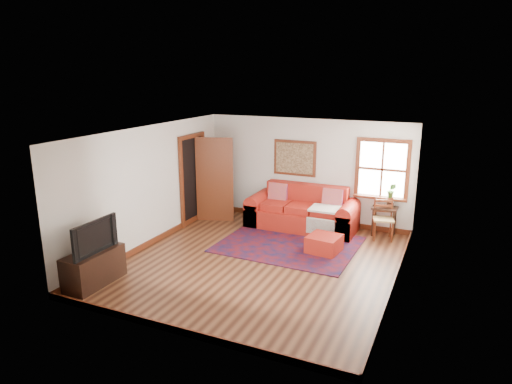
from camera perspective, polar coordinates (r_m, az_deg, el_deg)
The scene contains 13 objects.
ground at distance 8.86m, azimuth 0.54°, elevation -8.79°, with size 5.50×5.50×0.00m, color #3B1C0F.
room_envelope at distance 8.35m, azimuth 0.61°, elevation 1.69°, with size 5.04×5.54×2.52m.
window at distance 10.49m, azimuth 15.59°, elevation 1.97°, with size 1.18×0.20×1.38m.
doorway at distance 11.00m, azimuth -6.25°, elevation 1.71°, with size 0.89×1.08×2.14m.
framed_artwork at distance 10.94m, azimuth 4.86°, elevation 4.25°, with size 1.05×0.07×0.85m.
persian_rug at distance 9.73m, azimuth 4.09°, elevation -6.53°, with size 2.79×2.23×0.02m, color #5B0D11.
red_leather_sofa at distance 10.70m, azimuth 5.84°, elevation -2.77°, with size 2.52×1.04×0.99m.
red_ottoman at distance 9.37m, azimuth 8.51°, elevation -6.45°, with size 0.61×0.61×0.35m, color #AE2116.
side_table at distance 10.50m, azimuth 15.78°, elevation -2.45°, with size 0.54×0.41×0.65m.
ladder_back_chair at distance 10.30m, azimuth 15.61°, elevation -3.01°, with size 0.52×0.50×0.91m.
media_cabinet at distance 8.39m, azimuth -19.60°, elevation -8.89°, with size 0.49×1.08×0.60m, color black.
television at distance 8.15m, azimuth -19.96°, elevation -5.20°, with size 1.00×0.13×0.57m, color black.
candle_hurricane at distance 8.48m, azimuth -17.77°, elevation -5.69°, with size 0.12×0.12×0.18m.
Camera 1 is at (3.26, -7.44, 3.55)m, focal length 32.00 mm.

